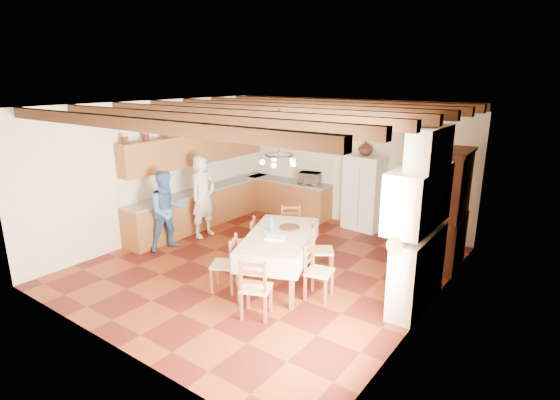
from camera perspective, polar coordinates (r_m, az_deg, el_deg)
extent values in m
cube|color=#49130D|center=(8.44, -1.76, -8.60)|extent=(6.00, 6.50, 0.02)
cube|color=white|center=(7.70, -1.96, 12.32)|extent=(6.00, 6.50, 0.02)
cube|color=beige|center=(10.64, 8.99, 4.90)|extent=(6.00, 0.02, 3.00)
cube|color=beige|center=(5.83, -21.93, -5.19)|extent=(6.00, 0.02, 3.00)
cube|color=beige|center=(10.02, -15.63, 3.84)|extent=(0.02, 6.50, 3.00)
cube|color=beige|center=(6.61, 19.29, -2.52)|extent=(0.02, 6.50, 3.00)
cube|color=brown|center=(10.72, -9.81, -0.94)|extent=(0.60, 4.30, 0.86)
cube|color=brown|center=(11.40, 1.10, 0.29)|extent=(2.30, 0.60, 0.86)
cube|color=slate|center=(10.60, -9.92, 1.39)|extent=(0.62, 4.30, 0.04)
cube|color=slate|center=(11.29, 1.11, 2.50)|extent=(2.34, 0.62, 0.04)
cube|color=silver|center=(10.73, -11.07, 3.26)|extent=(0.03, 4.30, 0.60)
cube|color=silver|center=(11.45, 1.94, 4.32)|extent=(2.30, 0.03, 0.60)
cube|color=brown|center=(10.50, -10.66, 6.62)|extent=(0.35, 4.20, 0.70)
cube|color=#302418|center=(9.96, 16.98, 5.71)|extent=(0.34, 0.03, 0.42)
cube|color=white|center=(10.41, 11.14, 1.01)|extent=(0.94, 0.80, 1.75)
cube|color=beige|center=(7.50, -0.12, -4.63)|extent=(1.73, 2.26, 0.05)
cube|color=brown|center=(6.99, -5.28, -10.23)|extent=(0.09, 0.09, 0.84)
cube|color=brown|center=(6.78, 1.55, -11.00)|extent=(0.09, 0.09, 0.84)
cube|color=brown|center=(8.57, -1.42, -5.11)|extent=(0.09, 0.09, 0.84)
cube|color=brown|center=(8.41, 4.12, -5.58)|extent=(0.09, 0.09, 0.84)
torus|color=black|center=(7.13, -0.12, 5.90)|extent=(0.47, 0.47, 0.03)
imported|color=silver|center=(9.82, -9.99, 0.43)|extent=(0.44, 0.67, 1.82)
imported|color=#3F67A4|center=(9.22, -14.47, -1.37)|extent=(0.84, 0.96, 1.67)
imported|color=#AE3521|center=(8.17, 16.21, -4.31)|extent=(0.71, 0.96, 1.51)
imported|color=silver|center=(10.90, 3.91, 2.87)|extent=(0.59, 0.47, 0.29)
imported|color=#3B2014|center=(10.22, 11.12, 6.72)|extent=(0.41, 0.41, 0.34)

